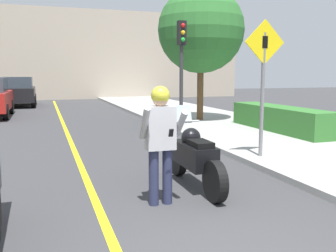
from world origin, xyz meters
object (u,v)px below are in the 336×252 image
Objects in this scene: street_tree at (201,30)px; parked_car_black at (18,91)px; traffic_light at (182,53)px; person_biker at (161,133)px; motorcycle at (194,157)px; crossing_sign at (263,75)px.

parked_car_black is (-6.99, 10.06, -2.59)m from street_tree.
traffic_light is 2.21m from street_tree.
person_biker is 0.34× the size of street_tree.
traffic_light is (2.02, 6.03, 2.00)m from motorcycle.
street_tree is (1.32, 6.31, 1.64)m from crossing_sign.
motorcycle is 0.44× the size of street_tree.
traffic_light is 0.69× the size of street_tree.
traffic_light reaches higher than person_biker.
crossing_sign reaches higher than person_biker.
crossing_sign is 0.57× the size of street_tree.
traffic_light is at bearing 71.44° from motorcycle.
street_tree is at bearing -55.19° from parked_car_black.
street_tree reaches higher than person_biker.
motorcycle is 17.97m from parked_car_black.
crossing_sign is 0.82× the size of traffic_light.
crossing_sign is 4.86m from traffic_light.
person_biker is 0.60× the size of crossing_sign.
person_biker is at bearing -116.68° from street_tree.
crossing_sign is at bearing -70.88° from parked_car_black.
traffic_light is (0.00, 4.81, 0.69)m from crossing_sign.
motorcycle is at bearing -78.26° from parked_car_black.
traffic_light is 0.81× the size of parked_car_black.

